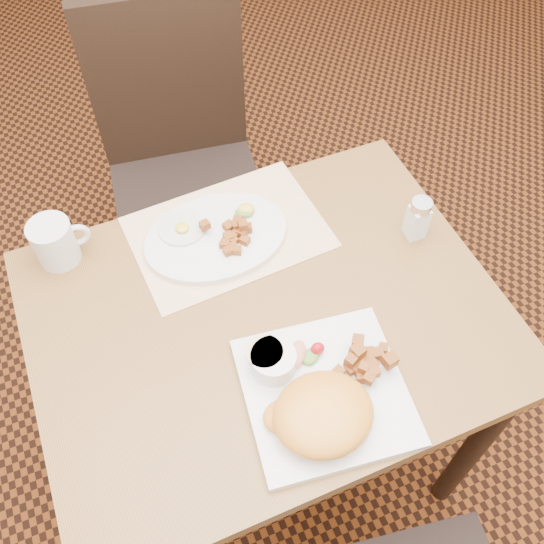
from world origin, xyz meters
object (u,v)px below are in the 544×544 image
Objects in this scene: table at (268,342)px; plate_square at (325,392)px; chair_far at (182,158)px; coffee_mug at (55,242)px; salt_shaker at (418,218)px; plate_oval at (216,237)px.

plate_square is at bearing -81.13° from table.
coffee_mug is (-0.36, -0.41, 0.26)m from chair_far.
salt_shaker is at bearing 37.77° from plate_square.
plate_square reaches higher than table.
table is at bearing -40.89° from coffee_mug.
table is 0.40m from salt_shaker.
table is at bearing 98.87° from plate_square.
plate_square is at bearing -81.69° from plate_oval.
coffee_mug is at bearing 56.03° from chair_far.
plate_square is 0.92× the size of plate_oval.
plate_oval is 3.05× the size of salt_shaker.
coffee_mug is at bearing 164.98° from plate_oval.
coffee_mug reaches higher than plate_oval.
plate_oval is 0.32m from coffee_mug.
chair_far reaches higher than plate_square.
plate_oval is at bearing 91.66° from chair_far.
chair_far is 0.54m from plate_oval.
table is 3.21× the size of plate_square.
salt_shaker is at bearing -20.33° from plate_oval.
chair_far is 0.76m from salt_shaker.
plate_oval is at bearing -15.02° from coffee_mug.
salt_shaker is (0.36, 0.06, 0.16)m from table.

